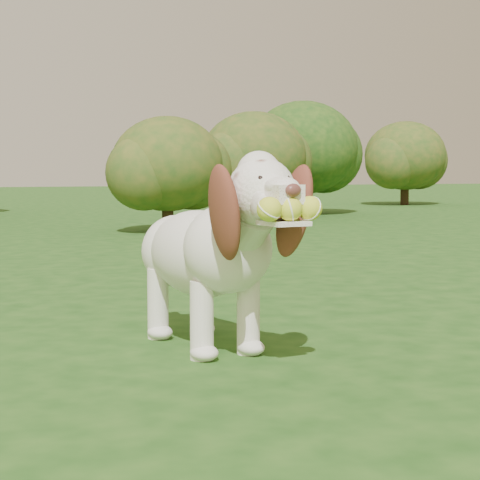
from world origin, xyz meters
name	(u,v)px	position (x,y,z in m)	size (l,w,h in m)	color
ground	(75,356)	(0.00, 0.00, 0.00)	(80.00, 80.00, 0.00)	#184313
dog	(211,246)	(0.58, -0.13, 0.46)	(0.50, 1.34, 0.87)	white
shrub_h	(405,156)	(10.47, 12.67, 1.17)	(1.92, 1.92, 1.99)	#382314
shrub_c	(167,164)	(2.58, 6.63, 0.89)	(1.46, 1.46, 1.51)	#382314
shrub_f	(303,148)	(6.23, 9.81, 1.23)	(2.02, 2.02, 2.09)	#382314
shrub_d	(254,156)	(4.67, 8.54, 1.04)	(1.71, 1.71, 1.77)	#382314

